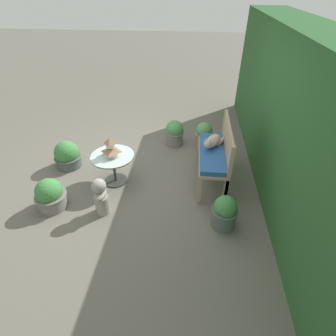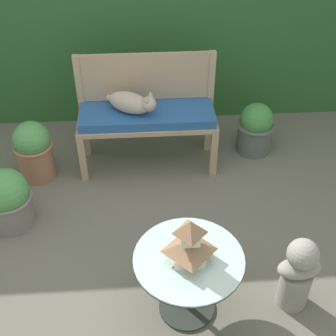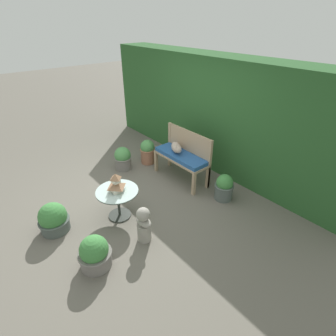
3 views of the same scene
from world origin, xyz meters
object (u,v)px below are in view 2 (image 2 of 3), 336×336
at_px(patio_table, 188,269).
at_px(garden_bust, 298,273).
at_px(potted_plant_bench_left, 34,150).
at_px(potted_plant_hedge_corner, 255,128).
at_px(garden_bench, 147,120).
at_px(potted_plant_table_near, 8,199).
at_px(pagoda_birdhouse, 189,243).
at_px(cat, 132,103).

xyz_separation_m(patio_table, garden_bust, (0.72, 0.00, -0.11)).
xyz_separation_m(patio_table, potted_plant_bench_left, (-1.21, 1.48, -0.12)).
height_order(garden_bust, potted_plant_hedge_corner, garden_bust).
xyz_separation_m(potted_plant_hedge_corner, potted_plant_bench_left, (-2.02, -0.25, 0.04)).
bearing_deg(potted_plant_bench_left, garden_bust, -37.44).
bearing_deg(garden_bench, potted_plant_table_near, -148.20).
xyz_separation_m(potted_plant_table_near, potted_plant_hedge_corner, (2.14, 0.84, -0.01)).
distance_m(garden_bench, potted_plant_table_near, 1.34).
distance_m(pagoda_birdhouse, potted_plant_bench_left, 1.94).
xyz_separation_m(garden_bust, potted_plant_table_near, (-2.04, 0.89, -0.05)).
relative_size(garden_bench, potted_plant_hedge_corner, 2.40).
height_order(garden_bench, potted_plant_table_near, garden_bench).
bearing_deg(potted_plant_hedge_corner, potted_plant_table_near, -158.58).
distance_m(cat, potted_plant_hedge_corner, 1.23).
relative_size(potted_plant_table_near, potted_plant_hedge_corner, 1.03).
bearing_deg(potted_plant_table_near, cat, 34.62).
distance_m(pagoda_birdhouse, garden_bust, 0.80).
relative_size(pagoda_birdhouse, potted_plant_bench_left, 0.57).
xyz_separation_m(garden_bench, garden_bust, (0.93, -1.58, -0.19)).
height_order(cat, potted_plant_table_near, cat).
xyz_separation_m(cat, potted_plant_table_near, (-0.99, -0.68, -0.42)).
height_order(garden_bench, cat, cat).
bearing_deg(garden_bust, cat, 119.46).
distance_m(patio_table, potted_plant_table_near, 1.61).
height_order(garden_bench, garden_bust, garden_bust).
relative_size(garden_bench, garden_bust, 2.05).
height_order(patio_table, potted_plant_hedge_corner, patio_table).
relative_size(cat, potted_plant_bench_left, 0.79).
relative_size(patio_table, potted_plant_hedge_corner, 1.37).
distance_m(garden_bench, pagoda_birdhouse, 1.61).
height_order(potted_plant_table_near, potted_plant_bench_left, potted_plant_bench_left).
xyz_separation_m(garden_bust, potted_plant_hedge_corner, (0.09, 1.73, -0.05)).
xyz_separation_m(patio_table, potted_plant_hedge_corner, (0.81, 1.73, -0.16)).
xyz_separation_m(patio_table, potted_plant_table_near, (-1.32, 0.89, -0.15)).
relative_size(cat, patio_table, 0.64).
relative_size(garden_bench, potted_plant_table_near, 2.34).
relative_size(garden_bench, potted_plant_bench_left, 2.16).
distance_m(cat, garden_bust, 1.93).
bearing_deg(pagoda_birdhouse, potted_plant_hedge_corner, 64.87).
height_order(garden_bench, potted_plant_bench_left, garden_bench).
bearing_deg(garden_bust, potted_plant_table_near, 152.15).
height_order(cat, patio_table, cat).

